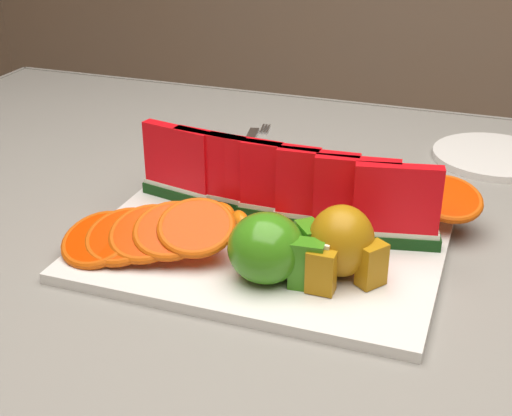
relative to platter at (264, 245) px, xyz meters
name	(u,v)px	position (x,y,z in m)	size (l,w,h in m)	color
table	(291,299)	(0.02, 0.06, -0.11)	(1.40, 0.90, 0.75)	#542E1C
tablecloth	(293,257)	(0.02, 0.06, -0.05)	(1.53, 1.03, 0.20)	slate
platter	(264,245)	(0.00, 0.00, 0.00)	(0.40, 0.30, 0.01)	silver
apple_cluster	(273,249)	(0.03, -0.07, 0.04)	(0.12, 0.10, 0.07)	#107D0D
pear_cluster	(342,244)	(0.10, -0.05, 0.04)	(0.10, 0.09, 0.08)	#B98520
side_plate	(494,156)	(0.23, 0.37, 0.00)	(0.21, 0.21, 0.01)	silver
fork	(248,146)	(-0.13, 0.30, 0.00)	(0.05, 0.19, 0.00)	silver
watermelon_row	(280,186)	(0.00, 0.05, 0.05)	(0.39, 0.07, 0.10)	#0E380E
orange_fan_front	(147,233)	(-0.11, -0.07, 0.03)	(0.21, 0.14, 0.06)	#E15500
orange_fan_back	(329,188)	(0.05, 0.12, 0.03)	(0.39, 0.12, 0.05)	#E15500
tangerine_segments	(250,221)	(-0.02, 0.02, 0.02)	(0.16, 0.06, 0.02)	#F95901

